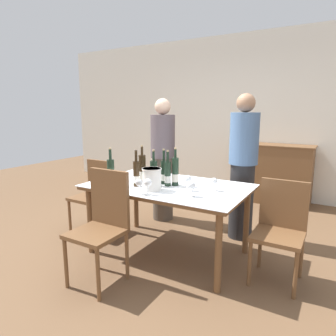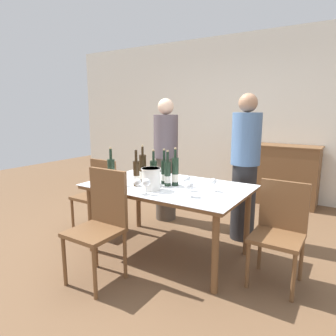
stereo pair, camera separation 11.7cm
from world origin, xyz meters
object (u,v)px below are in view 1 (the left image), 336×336
at_px(wine_glass_4, 188,180).
at_px(chair_right_end, 280,224).
at_px(wine_bottle_4, 142,170).
at_px(wine_bottle_6, 164,172).
at_px(sideboard_cabinet, 275,174).
at_px(ice_bucket, 152,179).
at_px(wine_bottle_1, 175,172).
at_px(wine_bottle_5, 168,174).
at_px(wine_glass_0, 139,183).
at_px(wine_glass_5, 214,182).
at_px(chair_near_front, 103,219).
at_px(wine_glass_2, 191,187).
at_px(wine_bottle_0, 154,174).
at_px(wine_bottle_2, 111,173).
at_px(person_host, 163,160).
at_px(chair_left_end, 95,191).
at_px(wine_bottle_3, 136,174).
at_px(wine_glass_1, 148,183).
at_px(dining_table, 168,192).
at_px(wine_glass_3, 96,175).

distance_m(wine_glass_4, chair_right_end, 0.92).
distance_m(wine_bottle_4, wine_bottle_6, 0.23).
xyz_separation_m(sideboard_cabinet, ice_bucket, (-0.65, -2.68, 0.38)).
relative_size(wine_bottle_1, wine_bottle_5, 1.07).
height_order(wine_glass_0, chair_right_end, chair_right_end).
relative_size(wine_glass_5, chair_near_front, 0.13).
relative_size(ice_bucket, wine_glass_2, 1.55).
bearing_deg(wine_bottle_0, wine_glass_5, 12.76).
distance_m(wine_bottle_0, wine_bottle_2, 0.45).
bearing_deg(person_host, wine_glass_4, -47.81).
height_order(wine_bottle_2, chair_left_end, wine_bottle_2).
xyz_separation_m(wine_bottle_2, wine_bottle_3, (0.26, 0.09, -0.00)).
distance_m(wine_bottle_2, chair_left_end, 0.80).
bearing_deg(wine_bottle_4, wine_glass_4, -3.85).
relative_size(wine_bottle_1, chair_right_end, 0.44).
bearing_deg(chair_right_end, chair_left_end, -179.93).
relative_size(wine_bottle_2, wine_bottle_4, 0.97).
distance_m(wine_bottle_6, chair_near_front, 0.84).
height_order(sideboard_cabinet, wine_glass_1, sideboard_cabinet).
distance_m(wine_bottle_3, chair_right_end, 1.44).
bearing_deg(ice_bucket, wine_glass_2, -0.73).
bearing_deg(wine_bottle_5, wine_glass_5, 7.45).
xyz_separation_m(wine_bottle_3, wine_bottle_4, (-0.04, 0.15, 0.01)).
bearing_deg(wine_bottle_5, dining_table, 114.98).
height_order(ice_bucket, wine_bottle_2, wine_bottle_2).
relative_size(wine_bottle_6, wine_glass_1, 2.47).
xyz_separation_m(wine_glass_1, wine_glass_4, (0.25, 0.32, -0.00)).
bearing_deg(chair_left_end, wine_glass_4, -6.96).
xyz_separation_m(wine_glass_1, person_host, (-0.61, 1.26, -0.02)).
height_order(sideboard_cabinet, wine_glass_5, sideboard_cabinet).
xyz_separation_m(wine_bottle_4, wine_glass_2, (0.67, -0.21, -0.05)).
distance_m(wine_bottle_1, wine_glass_3, 0.83).
height_order(dining_table, chair_near_front, chair_near_front).
xyz_separation_m(ice_bucket, wine_glass_0, (-0.02, -0.18, -0.01)).
relative_size(wine_bottle_5, chair_near_front, 0.37).
bearing_deg(ice_bucket, wine_bottle_4, 141.64).
relative_size(wine_bottle_1, wine_bottle_3, 1.06).
bearing_deg(wine_bottle_1, chair_left_end, 177.22).
bearing_deg(wine_bottle_6, wine_glass_5, -0.08).
bearing_deg(wine_glass_4, chair_left_end, 173.04).
bearing_deg(wine_glass_5, person_host, 142.52).
xyz_separation_m(wine_bottle_6, wine_glass_2, (0.46, -0.29, -0.03)).
height_order(wine_bottle_5, chair_near_front, wine_bottle_5).
distance_m(wine_glass_3, chair_right_end, 1.87).
height_order(wine_bottle_3, wine_bottle_5, wine_bottle_3).
height_order(wine_glass_2, chair_right_end, chair_right_end).
relative_size(wine_glass_4, chair_right_end, 0.17).
distance_m(wine_bottle_6, person_host, 0.97).
height_order(dining_table, wine_bottle_1, wine_bottle_1).
xyz_separation_m(dining_table, person_host, (-0.58, 0.86, 0.16)).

